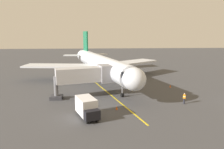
% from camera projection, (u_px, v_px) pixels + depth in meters
% --- Properties ---
extents(ground_plane, '(220.00, 220.00, 0.00)m').
position_uv_depth(ground_plane, '(105.00, 81.00, 51.12)').
color(ground_plane, '#424244').
extents(apron_lead_in_line, '(10.47, 38.73, 0.01)m').
position_uv_depth(apron_lead_in_line, '(101.00, 87.00, 44.84)').
color(apron_lead_in_line, yellow).
rests_on(apron_lead_in_line, ground).
extents(airplane, '(33.65, 39.76, 11.50)m').
position_uv_depth(airplane, '(100.00, 64.00, 50.23)').
color(airplane, silver).
rests_on(airplane, ground).
extents(jet_bridge, '(11.46, 5.47, 5.40)m').
position_uv_depth(jet_bridge, '(89.00, 75.00, 38.08)').
color(jet_bridge, '#B7B7BC').
rests_on(jet_bridge, ground).
extents(ground_crew_marshaller, '(0.47, 0.44, 1.71)m').
position_uv_depth(ground_crew_marshaller, '(184.00, 98.00, 34.32)').
color(ground_crew_marshaller, '#23232D').
rests_on(ground_crew_marshaller, ground).
extents(ground_crew_wing_walker, '(0.46, 0.45, 1.71)m').
position_uv_depth(ground_crew_wing_walker, '(142.00, 76.00, 51.91)').
color(ground_crew_wing_walker, '#23232D').
rests_on(ground_crew_wing_walker, ground).
extents(box_truck_near_nose, '(3.46, 4.99, 2.62)m').
position_uv_depth(box_truck_near_nose, '(87.00, 108.00, 28.57)').
color(box_truck_near_nose, black).
rests_on(box_truck_near_nose, ground).
extents(safety_cone_nose_left, '(0.32, 0.32, 0.55)m').
position_uv_depth(safety_cone_nose_left, '(170.00, 86.00, 44.88)').
color(safety_cone_nose_left, '#F2590F').
rests_on(safety_cone_nose_left, ground).
extents(safety_cone_nose_right, '(0.32, 0.32, 0.55)m').
position_uv_depth(safety_cone_nose_right, '(96.00, 105.00, 33.04)').
color(safety_cone_nose_right, '#F2590F').
rests_on(safety_cone_nose_right, ground).
extents(safety_cone_wing_port, '(0.32, 0.32, 0.55)m').
position_uv_depth(safety_cone_wing_port, '(117.00, 108.00, 31.78)').
color(safety_cone_wing_port, '#F2590F').
rests_on(safety_cone_wing_port, ground).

